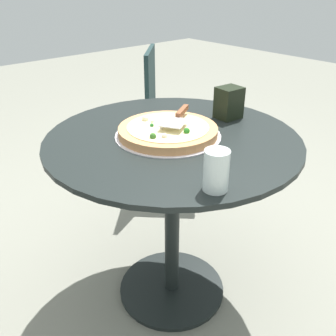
# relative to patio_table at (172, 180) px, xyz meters

# --- Properties ---
(ground_plane) EXTENTS (10.00, 10.00, 0.00)m
(ground_plane) POSITION_rel_patio_table_xyz_m (0.00, 0.00, -0.56)
(ground_plane) COLOR gray
(patio_table) EXTENTS (0.91, 0.91, 0.75)m
(patio_table) POSITION_rel_patio_table_xyz_m (0.00, 0.00, 0.00)
(patio_table) COLOR black
(patio_table) RESTS_ON ground
(pizza_on_tray) EXTENTS (0.38, 0.38, 0.05)m
(pizza_on_tray) POSITION_rel_patio_table_xyz_m (0.01, 0.01, 0.20)
(pizza_on_tray) COLOR silver
(pizza_on_tray) RESTS_ON patio_table
(pizza_server) EXTENTS (0.15, 0.21, 0.02)m
(pizza_server) POSITION_rel_patio_table_xyz_m (0.02, -0.04, 0.24)
(pizza_server) COLOR silver
(pizza_server) RESTS_ON pizza_on_tray
(drinking_cup) EXTENTS (0.07, 0.07, 0.12)m
(drinking_cup) POSITION_rel_patio_table_xyz_m (-0.35, 0.16, 0.24)
(drinking_cup) COLOR silver
(drinking_cup) RESTS_ON patio_table
(napkin_dispenser) EXTENTS (0.09, 0.10, 0.12)m
(napkin_dispenser) POSITION_rel_patio_table_xyz_m (-0.01, -0.29, 0.24)
(napkin_dispenser) COLOR black
(napkin_dispenser) RESTS_ON patio_table
(patio_chair_corner) EXTENTS (0.52, 0.52, 0.88)m
(patio_chair_corner) POSITION_rel_patio_table_xyz_m (0.71, -0.61, -0.04)
(patio_chair_corner) COLOR #192E2E
(patio_chair_corner) RESTS_ON ground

